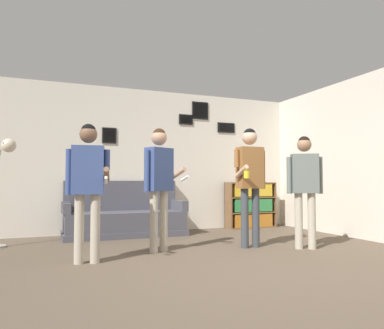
{
  "coord_description": "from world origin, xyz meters",
  "views": [
    {
      "loc": [
        -1.93,
        -3.28,
        0.94
      ],
      "look_at": [
        0.1,
        1.82,
        1.19
      ],
      "focal_mm": 35.0,
      "sensor_mm": 36.0,
      "label": 1
    }
  ],
  "objects_px": {
    "person_player_foreground_center": "(159,176)",
    "person_watcher_holding_cup": "(250,174)",
    "person_player_foreground_left": "(88,178)",
    "couch": "(124,218)",
    "drinking_cup": "(249,180)",
    "bookshelf": "(251,205)",
    "person_spectator_near_bookshelf": "(305,180)"
  },
  "relations": [
    {
      "from": "person_spectator_near_bookshelf",
      "to": "person_watcher_holding_cup",
      "type": "bearing_deg",
      "value": 149.93
    },
    {
      "from": "person_watcher_holding_cup",
      "to": "person_spectator_near_bookshelf",
      "type": "xyz_separation_m",
      "value": [
        0.66,
        -0.38,
        -0.09
      ]
    },
    {
      "from": "bookshelf",
      "to": "couch",
      "type": "bearing_deg",
      "value": -175.91
    },
    {
      "from": "person_player_foreground_center",
      "to": "person_watcher_holding_cup",
      "type": "bearing_deg",
      "value": -6.19
    },
    {
      "from": "person_player_foreground_left",
      "to": "person_spectator_near_bookshelf",
      "type": "relative_size",
      "value": 1.02
    },
    {
      "from": "person_player_foreground_left",
      "to": "drinking_cup",
      "type": "xyz_separation_m",
      "value": [
        3.47,
        2.26,
        -0.01
      ]
    },
    {
      "from": "person_player_foreground_center",
      "to": "person_watcher_holding_cup",
      "type": "xyz_separation_m",
      "value": [
        1.32,
        -0.14,
        0.04
      ]
    },
    {
      "from": "person_watcher_holding_cup",
      "to": "drinking_cup",
      "type": "height_order",
      "value": "person_watcher_holding_cup"
    },
    {
      "from": "couch",
      "to": "person_watcher_holding_cup",
      "type": "bearing_deg",
      "value": -52.22
    },
    {
      "from": "bookshelf",
      "to": "drinking_cup",
      "type": "bearing_deg",
      "value": 179.68
    },
    {
      "from": "person_player_foreground_left",
      "to": "person_watcher_holding_cup",
      "type": "bearing_deg",
      "value": 5.31
    },
    {
      "from": "bookshelf",
      "to": "person_watcher_holding_cup",
      "type": "height_order",
      "value": "person_watcher_holding_cup"
    },
    {
      "from": "couch",
      "to": "person_player_foreground_left",
      "type": "relative_size",
      "value": 1.29
    },
    {
      "from": "person_player_foreground_center",
      "to": "person_spectator_near_bookshelf",
      "type": "relative_size",
      "value": 1.05
    },
    {
      "from": "person_watcher_holding_cup",
      "to": "drinking_cup",
      "type": "xyz_separation_m",
      "value": [
        1.19,
        2.04,
        -0.08
      ]
    },
    {
      "from": "couch",
      "to": "person_spectator_near_bookshelf",
      "type": "height_order",
      "value": "person_spectator_near_bookshelf"
    },
    {
      "from": "person_player_foreground_left",
      "to": "person_watcher_holding_cup",
      "type": "relative_size",
      "value": 0.94
    },
    {
      "from": "bookshelf",
      "to": "drinking_cup",
      "type": "height_order",
      "value": "drinking_cup"
    },
    {
      "from": "couch",
      "to": "drinking_cup",
      "type": "xyz_separation_m",
      "value": [
        2.63,
        0.19,
        0.67
      ]
    },
    {
      "from": "drinking_cup",
      "to": "bookshelf",
      "type": "bearing_deg",
      "value": -0.32
    },
    {
      "from": "couch",
      "to": "bookshelf",
      "type": "relative_size",
      "value": 1.98
    },
    {
      "from": "bookshelf",
      "to": "person_spectator_near_bookshelf",
      "type": "bearing_deg",
      "value": -102.92
    },
    {
      "from": "person_player_foreground_left",
      "to": "person_player_foreground_center",
      "type": "distance_m",
      "value": 1.03
    },
    {
      "from": "person_spectator_near_bookshelf",
      "to": "couch",
      "type": "bearing_deg",
      "value": 133.15
    },
    {
      "from": "couch",
      "to": "person_watcher_holding_cup",
      "type": "height_order",
      "value": "person_watcher_holding_cup"
    },
    {
      "from": "couch",
      "to": "person_player_foreground_center",
      "type": "distance_m",
      "value": 1.86
    },
    {
      "from": "bookshelf",
      "to": "person_player_foreground_center",
      "type": "relative_size",
      "value": 0.63
    },
    {
      "from": "couch",
      "to": "bookshelf",
      "type": "xyz_separation_m",
      "value": [
        2.65,
        0.19,
        0.16
      ]
    },
    {
      "from": "person_player_foreground_left",
      "to": "drinking_cup",
      "type": "distance_m",
      "value": 4.14
    },
    {
      "from": "couch",
      "to": "drinking_cup",
      "type": "height_order",
      "value": "drinking_cup"
    },
    {
      "from": "bookshelf",
      "to": "person_spectator_near_bookshelf",
      "type": "distance_m",
      "value": 2.54
    },
    {
      "from": "bookshelf",
      "to": "person_player_foreground_center",
      "type": "distance_m",
      "value": 3.21
    }
  ]
}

